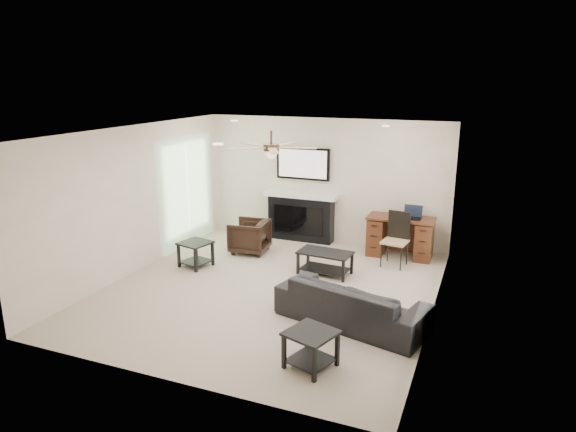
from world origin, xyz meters
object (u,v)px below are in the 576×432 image
(fireplace_unit, at_px, (301,195))
(desk, at_px, (400,237))
(armchair, at_px, (249,236))
(sofa, at_px, (352,303))
(coffee_table, at_px, (325,263))

(fireplace_unit, xyz_separation_m, desk, (2.08, -0.24, -0.57))
(armchair, bearing_deg, sofa, 44.54)
(sofa, distance_m, coffee_table, 1.84)
(armchair, height_order, fireplace_unit, fireplace_unit)
(coffee_table, xyz_separation_m, desk, (1.02, 1.38, 0.18))
(coffee_table, bearing_deg, armchair, 166.62)
(sofa, distance_m, armchair, 3.37)
(sofa, height_order, armchair, armchair)
(sofa, bearing_deg, armchair, -25.20)
(sofa, height_order, fireplace_unit, fireplace_unit)
(sofa, relative_size, armchair, 2.98)
(coffee_table, height_order, fireplace_unit, fireplace_unit)
(armchair, distance_m, desk, 2.85)
(desk, bearing_deg, coffee_table, -126.45)
(desk, bearing_deg, fireplace_unit, 173.33)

